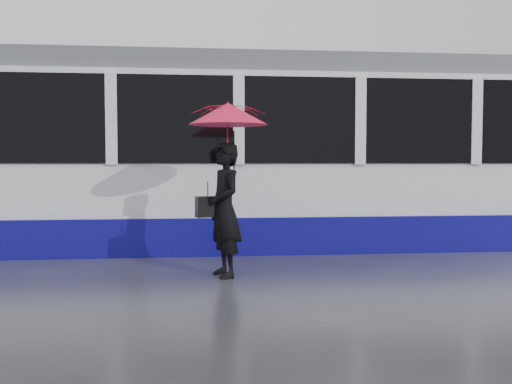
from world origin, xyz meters
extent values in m
plane|color=#29292E|center=(0.00, 0.00, 0.00)|extent=(90.00, 90.00, 0.00)
cube|color=#3F3D38|center=(0.00, 1.78, 0.01)|extent=(34.00, 0.07, 0.02)
cube|color=#3F3D38|center=(0.00, 3.22, 0.01)|extent=(34.00, 0.07, 0.02)
cube|color=white|center=(-3.75, 2.50, 1.52)|extent=(24.00, 2.40, 2.95)
cube|color=#0E0A74|center=(-3.75, 2.50, 0.31)|extent=(24.00, 2.56, 0.62)
cube|color=black|center=(-3.75, 2.50, 2.20)|extent=(23.00, 2.48, 1.40)
cube|color=#585A5F|center=(-3.75, 2.50, 3.17)|extent=(23.60, 2.20, 0.35)
imported|color=black|center=(-0.56, -0.37, 0.89)|extent=(0.60, 0.75, 1.78)
imported|color=#DC125D|center=(-0.51, -0.37, 1.87)|extent=(1.22, 1.23, 0.89)
cone|color=#DC125D|center=(-0.51, -0.37, 2.15)|extent=(1.31, 1.31, 0.29)
cylinder|color=black|center=(-0.51, -0.37, 2.32)|extent=(0.01, 0.01, 0.07)
cylinder|color=black|center=(-0.44, -0.35, 1.54)|extent=(0.02, 0.02, 0.78)
cube|color=black|center=(-0.78, -0.35, 0.93)|extent=(0.34, 0.23, 0.28)
cylinder|color=black|center=(-0.78, -0.35, 1.16)|extent=(0.01, 0.01, 0.18)
camera|label=1|loc=(-0.95, -7.88, 1.52)|focal=40.00mm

